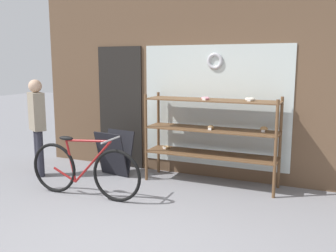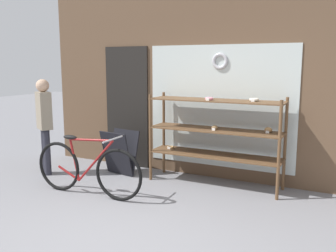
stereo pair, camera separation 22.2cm
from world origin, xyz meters
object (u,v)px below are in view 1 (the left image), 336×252
(display_case, at_px, (212,130))
(bicycle, at_px, (84,170))
(pedestrian, at_px, (37,121))
(sandwich_board, at_px, (115,153))

(display_case, distance_m, bicycle, 1.94)
(display_case, distance_m, pedestrian, 2.78)
(bicycle, bearing_deg, sandwich_board, 95.91)
(pedestrian, bearing_deg, bicycle, 8.26)
(display_case, xyz_separation_m, sandwich_board, (-1.57, -0.20, -0.47))
(display_case, relative_size, pedestrian, 1.27)
(sandwich_board, height_order, pedestrian, pedestrian)
(bicycle, relative_size, pedestrian, 1.10)
(sandwich_board, xyz_separation_m, pedestrian, (-1.10, -0.53, 0.55))
(display_case, bearing_deg, sandwich_board, -172.62)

